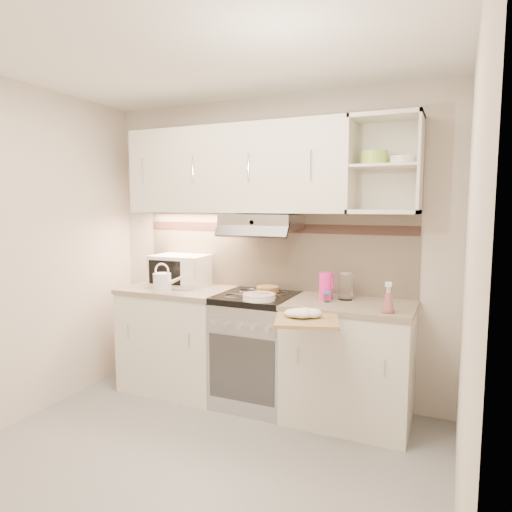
# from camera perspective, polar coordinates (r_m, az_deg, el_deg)

# --- Properties ---
(ground) EXTENTS (3.00, 3.00, 0.00)m
(ground) POSITION_cam_1_polar(r_m,az_deg,el_deg) (3.08, -9.12, -25.33)
(ground) COLOR gray
(ground) RESTS_ON ground
(room_shell) EXTENTS (3.04, 2.84, 2.52)m
(room_shell) POSITION_cam_1_polar(r_m,az_deg,el_deg) (2.93, -5.71, 6.63)
(room_shell) COLOR beige
(room_shell) RESTS_ON ground
(base_cabinet_left) EXTENTS (0.90, 0.60, 0.86)m
(base_cabinet_left) POSITION_cam_1_polar(r_m,az_deg,el_deg) (4.12, -9.63, -10.36)
(base_cabinet_left) COLOR silver
(base_cabinet_left) RESTS_ON ground
(worktop_left) EXTENTS (0.92, 0.62, 0.04)m
(worktop_left) POSITION_cam_1_polar(r_m,az_deg,el_deg) (4.02, -9.75, -4.20)
(worktop_left) COLOR gray
(worktop_left) RESTS_ON base_cabinet_left
(base_cabinet_right) EXTENTS (0.90, 0.60, 0.86)m
(base_cabinet_right) POSITION_cam_1_polar(r_m,az_deg,el_deg) (3.56, 11.52, -13.17)
(base_cabinet_right) COLOR silver
(base_cabinet_right) RESTS_ON ground
(worktop_right) EXTENTS (0.92, 0.62, 0.04)m
(worktop_right) POSITION_cam_1_polar(r_m,az_deg,el_deg) (3.43, 11.69, -6.07)
(worktop_right) COLOR gray
(worktop_right) RESTS_ON base_cabinet_right
(electric_range) EXTENTS (0.60, 0.60, 0.90)m
(electric_range) POSITION_cam_1_polar(r_m,az_deg,el_deg) (3.77, 0.10, -11.55)
(electric_range) COLOR #B7B7BC
(electric_range) RESTS_ON ground
(microwave) EXTENTS (0.49, 0.38, 0.27)m
(microwave) POSITION_cam_1_polar(r_m,az_deg,el_deg) (4.11, -9.44, -1.76)
(microwave) COLOR silver
(microwave) RESTS_ON worktop_left
(watering_can) EXTENTS (0.28, 0.14, 0.24)m
(watering_can) POSITION_cam_1_polar(r_m,az_deg,el_deg) (3.82, -11.53, -3.17)
(watering_can) COLOR white
(watering_can) RESTS_ON worktop_left
(plate_stack) EXTENTS (0.25, 0.25, 0.05)m
(plate_stack) POSITION_cam_1_polar(r_m,az_deg,el_deg) (3.45, 0.38, -5.12)
(plate_stack) COLOR white
(plate_stack) RESTS_ON electric_range
(bread_loaf) EXTENTS (0.18, 0.18, 0.05)m
(bread_loaf) POSITION_cam_1_polar(r_m,az_deg,el_deg) (3.76, 1.47, -4.17)
(bread_loaf) COLOR #955E3C
(bread_loaf) RESTS_ON electric_range
(pink_pitcher) EXTENTS (0.11, 0.10, 0.21)m
(pink_pitcher) POSITION_cam_1_polar(r_m,az_deg,el_deg) (3.50, 8.73, -3.72)
(pink_pitcher) COLOR #FC2294
(pink_pitcher) RESTS_ON worktop_right
(glass_jar) EXTENTS (0.11, 0.11, 0.22)m
(glass_jar) POSITION_cam_1_polar(r_m,az_deg,el_deg) (3.51, 11.13, -3.63)
(glass_jar) COLOR silver
(glass_jar) RESTS_ON worktop_right
(spice_jar) EXTENTS (0.05, 0.05, 0.08)m
(spice_jar) POSITION_cam_1_polar(r_m,az_deg,el_deg) (3.42, 8.87, -5.02)
(spice_jar) COLOR white
(spice_jar) RESTS_ON worktop_right
(spray_bottle) EXTENTS (0.08, 0.08, 0.22)m
(spray_bottle) POSITION_cam_1_polar(r_m,az_deg,el_deg) (3.16, 16.21, -5.31)
(spray_bottle) COLOR pink
(spray_bottle) RESTS_ON worktop_right
(cutting_board) EXTENTS (0.49, 0.46, 0.02)m
(cutting_board) POSITION_cam_1_polar(r_m,az_deg,el_deg) (2.99, 6.37, -8.03)
(cutting_board) COLOR tan
(cutting_board) RESTS_ON base_cabinet_right
(dish_towel) EXTENTS (0.33, 0.31, 0.07)m
(dish_towel) POSITION_cam_1_polar(r_m,az_deg,el_deg) (3.01, 5.89, -6.98)
(dish_towel) COLOR white
(dish_towel) RESTS_ON cutting_board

